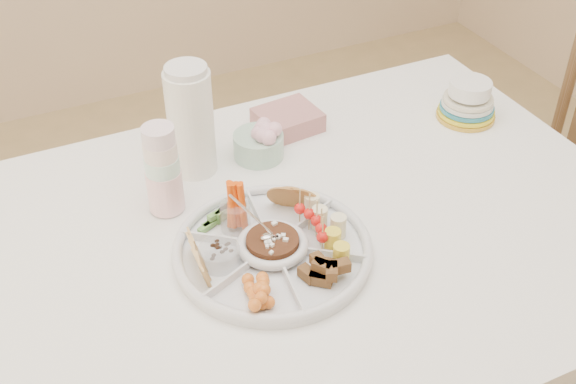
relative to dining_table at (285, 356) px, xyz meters
name	(u,v)px	position (x,y,z in m)	size (l,w,h in m)	color
dining_table	(285,356)	(0.00, 0.00, 0.00)	(1.52, 1.02, 0.76)	white
chair	(541,193)	(0.85, 0.13, 0.11)	(0.41, 0.41, 0.97)	brown
party_tray	(273,247)	(-0.05, -0.05, 0.40)	(0.38, 0.38, 0.04)	silver
bean_dip	(273,244)	(-0.05, -0.05, 0.41)	(0.10, 0.10, 0.04)	black
tortillas	(286,197)	(0.03, 0.06, 0.42)	(0.10, 0.10, 0.06)	olive
carrot_cucumber	(224,202)	(-0.10, 0.07, 0.44)	(0.12, 0.12, 0.11)	#E54807
pita_raisins	(206,254)	(-0.18, -0.03, 0.42)	(0.11, 0.11, 0.06)	tan
cherries	(257,290)	(-0.12, -0.15, 0.42)	(0.11, 0.11, 0.04)	orange
granola_chunks	(325,273)	(0.00, -0.17, 0.42)	(0.10, 0.10, 0.04)	#3D2A0E
banana_tomato	(336,219)	(0.08, -0.06, 0.44)	(0.10, 0.10, 0.08)	#FFF384
cup_stack	(163,169)	(-0.19, 0.18, 0.48)	(0.07, 0.07, 0.20)	silver
thermos	(190,119)	(-0.09, 0.29, 0.51)	(0.10, 0.10, 0.26)	white
flower_bowl	(258,140)	(0.06, 0.27, 0.42)	(0.12, 0.12, 0.09)	silver
napkin_stack	(288,120)	(0.17, 0.35, 0.40)	(0.14, 0.12, 0.05)	#B67674
plate_stack	(468,101)	(0.60, 0.21, 0.43)	(0.15, 0.15, 0.09)	gold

